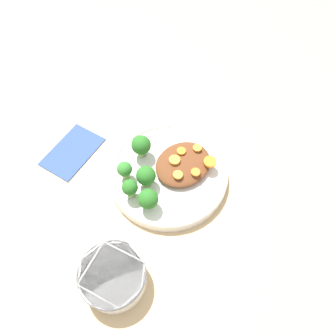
# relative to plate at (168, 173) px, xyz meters

# --- Properties ---
(ground_plane) EXTENTS (4.00, 4.00, 0.00)m
(ground_plane) POSITION_rel_plate_xyz_m (0.00, 0.00, -0.01)
(ground_plane) COLOR tan
(plate) EXTENTS (0.26, 0.26, 0.03)m
(plate) POSITION_rel_plate_xyz_m (0.00, 0.00, 0.00)
(plate) COLOR silver
(plate) RESTS_ON ground_plane
(dip_bowl) EXTENTS (0.12, 0.12, 0.05)m
(dip_bowl) POSITION_rel_plate_xyz_m (-0.22, -0.11, 0.02)
(dip_bowl) COLOR white
(dip_bowl) RESTS_ON ground_plane
(stew_mound) EXTENTS (0.13, 0.11, 0.02)m
(stew_mound) POSITION_rel_plate_xyz_m (0.03, -0.01, 0.02)
(stew_mound) COLOR brown
(stew_mound) RESTS_ON plate
(broccoli_floret_0) EXTENTS (0.03, 0.03, 0.05)m
(broccoli_floret_0) POSITION_rel_plate_xyz_m (-0.08, 0.05, 0.04)
(broccoli_floret_0) COLOR #759E51
(broccoli_floret_0) RESTS_ON plate
(broccoli_floret_1) EXTENTS (0.04, 0.04, 0.06)m
(broccoli_floret_1) POSITION_rel_plate_xyz_m (-0.05, 0.01, 0.04)
(broccoli_floret_1) COLOR #759E51
(broccoli_floret_1) RESTS_ON plate
(broccoli_floret_2) EXTENTS (0.03, 0.03, 0.05)m
(broccoli_floret_2) POSITION_rel_plate_xyz_m (-0.10, 0.01, 0.04)
(broccoli_floret_2) COLOR #759E51
(broccoli_floret_2) RESTS_ON plate
(broccoli_floret_3) EXTENTS (0.04, 0.04, 0.05)m
(broccoli_floret_3) POSITION_rel_plate_xyz_m (-0.08, -0.04, 0.04)
(broccoli_floret_3) COLOR #7FA85B
(broccoli_floret_3) RESTS_ON plate
(broccoli_floret_4) EXTENTS (0.04, 0.04, 0.06)m
(broccoli_floret_4) POSITION_rel_plate_xyz_m (-0.01, 0.07, 0.04)
(broccoli_floret_4) COLOR #7FA85B
(broccoli_floret_4) RESTS_ON plate
(carrot_slice_0) EXTENTS (0.02, 0.02, 0.01)m
(carrot_slice_0) POSITION_rel_plate_xyz_m (0.08, -0.01, 0.03)
(carrot_slice_0) COLOR orange
(carrot_slice_0) RESTS_ON stew_mound
(carrot_slice_1) EXTENTS (0.02, 0.02, 0.00)m
(carrot_slice_1) POSITION_rel_plate_xyz_m (-0.00, -0.03, 0.03)
(carrot_slice_1) COLOR orange
(carrot_slice_1) RESTS_ON stew_mound
(carrot_slice_2) EXTENTS (0.02, 0.02, 0.01)m
(carrot_slice_2) POSITION_rel_plate_xyz_m (0.02, 0.00, 0.03)
(carrot_slice_2) COLOR orange
(carrot_slice_2) RESTS_ON stew_mound
(carrot_slice_3) EXTENTS (0.03, 0.03, 0.01)m
(carrot_slice_3) POSITION_rel_plate_xyz_m (0.07, -0.05, 0.03)
(carrot_slice_3) COLOR orange
(carrot_slice_3) RESTS_ON stew_mound
(carrot_slice_4) EXTENTS (0.02, 0.02, 0.01)m
(carrot_slice_4) POSITION_rel_plate_xyz_m (0.05, 0.01, 0.03)
(carrot_slice_4) COLOR orange
(carrot_slice_4) RESTS_ON stew_mound
(carrot_slice_5) EXTENTS (0.02, 0.02, 0.00)m
(carrot_slice_5) POSITION_rel_plate_xyz_m (0.03, -0.05, 0.03)
(carrot_slice_5) COLOR orange
(carrot_slice_5) RESTS_ON stew_mound
(napkin) EXTENTS (0.16, 0.13, 0.01)m
(napkin) POSITION_rel_plate_xyz_m (-0.13, 0.20, -0.01)
(napkin) COLOR #334C8C
(napkin) RESTS_ON ground_plane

